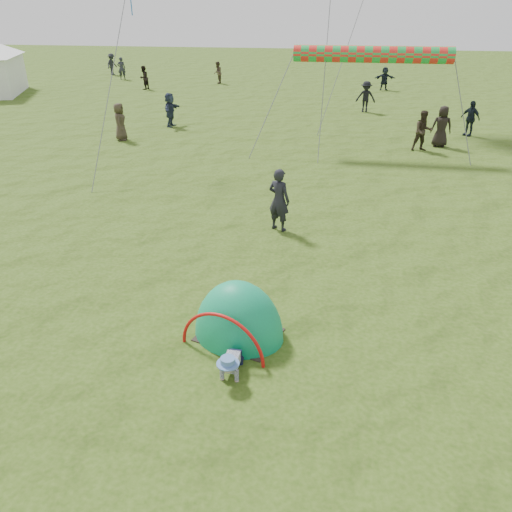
# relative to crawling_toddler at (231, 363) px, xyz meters

# --- Properties ---
(ground) EXTENTS (140.00, 140.00, 0.00)m
(ground) POSITION_rel_crawling_toddler_xyz_m (0.46, -0.23, -0.26)
(ground) COLOR #29460E
(crawling_toddler) EXTENTS (0.49, 0.69, 0.52)m
(crawling_toddler) POSITION_rel_crawling_toddler_xyz_m (0.00, 0.00, 0.00)
(crawling_toddler) COLOR black
(crawling_toddler) RESTS_ON ground
(popup_tent) EXTENTS (2.06, 1.86, 2.23)m
(popup_tent) POSITION_rel_crawling_toddler_xyz_m (-0.10, 1.14, -0.26)
(popup_tent) COLOR #147E58
(popup_tent) RESTS_ON ground
(standing_adult) EXTENTS (0.74, 0.64, 1.73)m
(standing_adult) POSITION_rel_crawling_toddler_xyz_m (0.01, 6.18, 0.60)
(standing_adult) COLOR black
(standing_adult) RESTS_ON ground
(crowd_person_0) EXTENTS (0.74, 0.63, 1.73)m
(crowd_person_0) POSITION_rel_crawling_toddler_xyz_m (-16.68, 34.72, 0.60)
(crowd_person_0) COLOR #25272F
(crowd_person_0) RESTS_ON ground
(crowd_person_1) EXTENTS (0.79, 0.92, 1.63)m
(crowd_person_1) POSITION_rel_crawling_toddler_xyz_m (-12.89, 29.83, 0.55)
(crowd_person_1) COLOR black
(crowd_person_1) RESTS_ON ground
(crowd_person_3) EXTENTS (0.92, 1.27, 1.76)m
(crowd_person_3) POSITION_rel_crawling_toddler_xyz_m (-18.74, 37.43, 0.62)
(crowd_person_3) COLOR black
(crowd_person_3) RESTS_ON ground
(crowd_person_4) EXTENTS (0.88, 0.61, 1.73)m
(crowd_person_4) POSITION_rel_crawling_toddler_xyz_m (5.79, 16.33, 0.60)
(crowd_person_4) COLOR black
(crowd_person_4) RESTS_ON ground
(crowd_person_5) EXTENTS (0.59, 1.56, 1.66)m
(crowd_person_5) POSITION_rel_crawling_toddler_xyz_m (-7.04, 18.22, 0.57)
(crowd_person_5) COLOR #252E44
(crowd_person_5) RESTS_ON ground
(crowd_person_7) EXTENTS (0.71, 0.86, 1.62)m
(crowd_person_7) POSITION_rel_crawling_toddler_xyz_m (-8.30, 33.63, 0.55)
(crowd_person_7) COLOR #46382C
(crowd_person_7) RESTS_ON ground
(crowd_person_8) EXTENTS (0.96, 0.92, 1.60)m
(crowd_person_8) POSITION_rel_crawling_toddler_xyz_m (7.44, 18.65, 0.54)
(crowd_person_8) COLOR black
(crowd_person_8) RESTS_ON ground
(crowd_person_9) EXTENTS (1.15, 0.73, 1.70)m
(crowd_person_9) POSITION_rel_crawling_toddler_xyz_m (2.77, 23.75, 0.59)
(crowd_person_9) COLOR black
(crowd_person_9) RESTS_ON ground
(crowd_person_10) EXTENTS (0.73, 0.92, 1.64)m
(crowd_person_10) POSITION_rel_crawling_toddler_xyz_m (-8.38, 15.10, 0.56)
(crowd_person_10) COLOR #3B3124
(crowd_person_10) RESTS_ON ground
(crowd_person_11) EXTENTS (1.51, 0.64, 1.58)m
(crowd_person_11) POSITION_rel_crawling_toddler_xyz_m (4.34, 32.41, 0.53)
(crowd_person_11) COLOR black
(crowd_person_11) RESTS_ON ground
(crowd_person_13) EXTENTS (0.91, 0.76, 1.66)m
(crowd_person_13) POSITION_rel_crawling_toddler_xyz_m (4.91, 15.46, 0.57)
(crowd_person_13) COLOR #2D251B
(crowd_person_13) RESTS_ON ground
(rainbow_tube_kite) EXTENTS (6.15, 0.64, 0.64)m
(rainbow_tube_kite) POSITION_rel_crawling_toddler_xyz_m (2.50, 15.04, 3.56)
(rainbow_tube_kite) COLOR red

